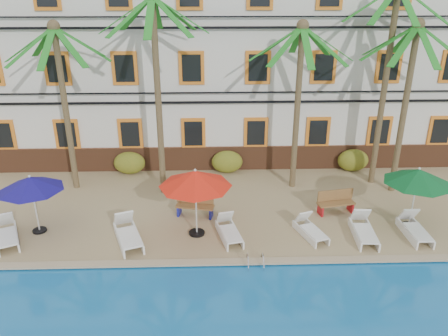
{
  "coord_description": "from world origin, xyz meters",
  "views": [
    {
      "loc": [
        -0.66,
        -12.95,
        8.76
      ],
      "look_at": [
        -0.16,
        3.0,
        2.0
      ],
      "focal_mm": 35.0,
      "sensor_mm": 36.0,
      "label": 1
    }
  ],
  "objects_px": {
    "umbrella_blue": "(31,184)",
    "lounger_a": "(7,234)",
    "bench_right": "(335,202)",
    "pool_ladder": "(255,264)",
    "lounger_d": "(310,229)",
    "umbrella_green": "(418,177)",
    "lounger_f": "(414,229)",
    "palm_e": "(408,85)",
    "bench_left": "(195,204)",
    "palm_a": "(62,85)",
    "umbrella_red": "(195,179)",
    "palm_c": "(299,84)",
    "lounger_b": "(128,234)",
    "palm_b": "(157,71)",
    "lounger_c": "(229,231)",
    "lounger_e": "(364,230)",
    "palm_d": "(388,61)"
  },
  "relations": [
    {
      "from": "umbrella_blue",
      "to": "lounger_a",
      "type": "distance_m",
      "value": 1.99
    },
    {
      "from": "bench_right",
      "to": "pool_ladder",
      "type": "distance_m",
      "value": 4.96
    },
    {
      "from": "umbrella_blue",
      "to": "lounger_d",
      "type": "xyz_separation_m",
      "value": [
        10.0,
        -0.6,
        -1.7
      ]
    },
    {
      "from": "umbrella_blue",
      "to": "lounger_a",
      "type": "relative_size",
      "value": 1.13
    },
    {
      "from": "umbrella_green",
      "to": "lounger_f",
      "type": "xyz_separation_m",
      "value": [
        -0.1,
        -0.63,
        -1.8
      ]
    },
    {
      "from": "lounger_d",
      "to": "umbrella_green",
      "type": "bearing_deg",
      "value": 7.38
    },
    {
      "from": "palm_e",
      "to": "bench_left",
      "type": "bearing_deg",
      "value": -166.92
    },
    {
      "from": "palm_a",
      "to": "umbrella_red",
      "type": "xyz_separation_m",
      "value": [
        5.54,
        -4.17,
        -2.45
      ]
    },
    {
      "from": "palm_c",
      "to": "umbrella_green",
      "type": "height_order",
      "value": "palm_c"
    },
    {
      "from": "umbrella_red",
      "to": "umbrella_green",
      "type": "distance_m",
      "value": 8.04
    },
    {
      "from": "lounger_f",
      "to": "pool_ladder",
      "type": "height_order",
      "value": "lounger_f"
    },
    {
      "from": "lounger_b",
      "to": "lounger_d",
      "type": "bearing_deg",
      "value": 1.68
    },
    {
      "from": "palm_b",
      "to": "lounger_c",
      "type": "relative_size",
      "value": 4.5
    },
    {
      "from": "bench_right",
      "to": "palm_c",
      "type": "bearing_deg",
      "value": 116.98
    },
    {
      "from": "umbrella_green",
      "to": "bench_right",
      "type": "distance_m",
      "value": 3.24
    },
    {
      "from": "palm_b",
      "to": "lounger_a",
      "type": "relative_size",
      "value": 4.11
    },
    {
      "from": "lounger_d",
      "to": "palm_c",
      "type": "bearing_deg",
      "value": 88.72
    },
    {
      "from": "lounger_b",
      "to": "bench_right",
      "type": "xyz_separation_m",
      "value": [
        7.94,
        1.93,
        0.16
      ]
    },
    {
      "from": "palm_a",
      "to": "pool_ladder",
      "type": "relative_size",
      "value": 9.71
    },
    {
      "from": "palm_b",
      "to": "umbrella_blue",
      "type": "height_order",
      "value": "palm_b"
    },
    {
      "from": "lounger_a",
      "to": "pool_ladder",
      "type": "distance_m",
      "value": 8.89
    },
    {
      "from": "palm_a",
      "to": "lounger_a",
      "type": "xyz_separation_m",
      "value": [
        -1.22,
        -4.44,
        -4.38
      ]
    },
    {
      "from": "umbrella_red",
      "to": "lounger_c",
      "type": "relative_size",
      "value": 1.41
    },
    {
      "from": "lounger_d",
      "to": "bench_right",
      "type": "relative_size",
      "value": 1.13
    },
    {
      "from": "bench_right",
      "to": "pool_ladder",
      "type": "relative_size",
      "value": 2.1
    },
    {
      "from": "lounger_f",
      "to": "umbrella_green",
      "type": "bearing_deg",
      "value": 81.28
    },
    {
      "from": "umbrella_green",
      "to": "lounger_a",
      "type": "xyz_separation_m",
      "value": [
        -14.79,
        -0.54,
        -1.79
      ]
    },
    {
      "from": "palm_a",
      "to": "bench_right",
      "type": "bearing_deg",
      "value": -13.59
    },
    {
      "from": "umbrella_red",
      "to": "bench_right",
      "type": "height_order",
      "value": "umbrella_red"
    },
    {
      "from": "lounger_e",
      "to": "pool_ladder",
      "type": "bearing_deg",
      "value": -159.4
    },
    {
      "from": "lounger_f",
      "to": "bench_right",
      "type": "relative_size",
      "value": 1.18
    },
    {
      "from": "umbrella_green",
      "to": "pool_ladder",
      "type": "relative_size",
      "value": 3.29
    },
    {
      "from": "lounger_f",
      "to": "pool_ladder",
      "type": "bearing_deg",
      "value": -165.19
    },
    {
      "from": "palm_d",
      "to": "lounger_d",
      "type": "relative_size",
      "value": 4.95
    },
    {
      "from": "palm_d",
      "to": "umbrella_red",
      "type": "relative_size",
      "value": 3.34
    },
    {
      "from": "palm_a",
      "to": "umbrella_red",
      "type": "bearing_deg",
      "value": -36.98
    },
    {
      "from": "lounger_a",
      "to": "bench_right",
      "type": "bearing_deg",
      "value": 8.22
    },
    {
      "from": "lounger_e",
      "to": "lounger_a",
      "type": "bearing_deg",
      "value": 179.41
    },
    {
      "from": "palm_e",
      "to": "lounger_d",
      "type": "distance_m",
      "value": 7.3
    },
    {
      "from": "umbrella_red",
      "to": "lounger_f",
      "type": "bearing_deg",
      "value": -2.61
    },
    {
      "from": "umbrella_green",
      "to": "umbrella_red",
      "type": "bearing_deg",
      "value": -178.11
    },
    {
      "from": "lounger_a",
      "to": "umbrella_red",
      "type": "bearing_deg",
      "value": 2.31
    },
    {
      "from": "lounger_d",
      "to": "lounger_e",
      "type": "height_order",
      "value": "lounger_e"
    },
    {
      "from": "bench_left",
      "to": "bench_right",
      "type": "relative_size",
      "value": 1.0
    },
    {
      "from": "umbrella_blue",
      "to": "lounger_b",
      "type": "bearing_deg",
      "value": -13.07
    },
    {
      "from": "palm_c",
      "to": "bench_left",
      "type": "xyz_separation_m",
      "value": [
        -4.32,
        -2.57,
        -4.21
      ]
    },
    {
      "from": "umbrella_blue",
      "to": "lounger_c",
      "type": "distance_m",
      "value": 7.26
    },
    {
      "from": "umbrella_red",
      "to": "bench_left",
      "type": "relative_size",
      "value": 1.66
    },
    {
      "from": "lounger_d",
      "to": "lounger_f",
      "type": "xyz_separation_m",
      "value": [
        3.79,
        -0.12,
        0.03
      ]
    },
    {
      "from": "lounger_a",
      "to": "palm_a",
      "type": "bearing_deg",
      "value": 74.67
    }
  ]
}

